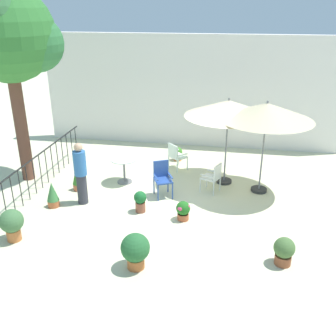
% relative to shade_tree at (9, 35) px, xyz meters
% --- Properties ---
extents(ground_plane, '(60.00, 60.00, 0.00)m').
position_rel_shade_tree_xyz_m(ground_plane, '(4.32, -0.75, -4.07)').
color(ground_plane, beige).
extents(villa_facade, '(10.60, 0.30, 3.90)m').
position_rel_shade_tree_xyz_m(villa_facade, '(4.32, 3.87, -2.12)').
color(villa_facade, white).
rests_on(villa_facade, ground).
extents(terrace_railing, '(0.03, 5.78, 1.01)m').
position_rel_shade_tree_xyz_m(terrace_railing, '(0.67, -0.75, -3.39)').
color(terrace_railing, black).
rests_on(terrace_railing, ground).
extents(shade_tree, '(2.62, 2.50, 5.34)m').
position_rel_shade_tree_xyz_m(shade_tree, '(0.00, 0.00, 0.00)').
color(shade_tree, brown).
rests_on(shade_tree, ground).
extents(patio_umbrella_0, '(2.41, 2.41, 2.49)m').
position_rel_shade_tree_xyz_m(patio_umbrella_0, '(5.71, 0.68, -1.87)').
color(patio_umbrella_0, '#2D2D2D').
rests_on(patio_umbrella_0, ground).
extents(patio_umbrella_1, '(2.43, 2.43, 2.55)m').
position_rel_shade_tree_xyz_m(patio_umbrella_1, '(6.69, 0.28, -1.81)').
color(patio_umbrella_1, '#2D2D2D').
rests_on(patio_umbrella_1, ground).
extents(cafe_table_0, '(0.78, 0.78, 0.74)m').
position_rel_shade_tree_xyz_m(cafe_table_0, '(2.85, 0.20, -3.55)').
color(cafe_table_0, silver).
rests_on(cafe_table_0, ground).
extents(patio_chair_0, '(0.60, 0.61, 0.96)m').
position_rel_shade_tree_xyz_m(patio_chair_0, '(4.09, -0.41, -3.52)').
color(patio_chair_0, '#294992').
rests_on(patio_chair_0, ground).
extents(patio_chair_1, '(0.65, 0.65, 0.85)m').
position_rel_shade_tree_xyz_m(patio_chair_1, '(4.18, 1.38, -3.57)').
color(patio_chair_1, white).
rests_on(patio_chair_1, ground).
extents(patio_chair_2, '(0.58, 0.57, 0.84)m').
position_rel_shade_tree_xyz_m(patio_chair_2, '(5.42, -0.01, -3.58)').
color(patio_chair_2, silver).
rests_on(patio_chair_2, ground).
extents(potted_plant_0, '(0.42, 0.42, 0.59)m').
position_rel_shade_tree_xyz_m(potted_plant_0, '(7.02, -2.98, -3.75)').
color(potted_plant_0, brown).
rests_on(potted_plant_0, ground).
extents(potted_plant_1, '(0.31, 0.31, 0.55)m').
position_rel_shade_tree_xyz_m(potted_plant_1, '(3.72, -1.41, -3.76)').
color(potted_plant_1, brown).
rests_on(potted_plant_1, ground).
extents(potted_plant_2, '(0.52, 0.52, 0.74)m').
position_rel_shade_tree_xyz_m(potted_plant_2, '(1.28, -3.12, -3.64)').
color(potted_plant_2, '#BD6C38').
rests_on(potted_plant_2, ground).
extents(potted_plant_3, '(0.57, 0.57, 0.75)m').
position_rel_shade_tree_xyz_m(potted_plant_3, '(4.16, -3.60, -3.65)').
color(potted_plant_3, '#B26131').
rests_on(potted_plant_3, ground).
extents(potted_plant_4, '(0.31, 0.31, 0.46)m').
position_rel_shade_tree_xyz_m(potted_plant_4, '(4.11, 2.17, -3.83)').
color(potted_plant_4, '#CE7438').
rests_on(potted_plant_4, ground).
extents(potted_plant_5, '(0.31, 0.31, 0.67)m').
position_rel_shade_tree_xyz_m(potted_plant_5, '(1.46, -1.53, -3.73)').
color(potted_plant_5, '#B86136').
rests_on(potted_plant_5, ground).
extents(potted_plant_6, '(0.34, 0.35, 0.48)m').
position_rel_shade_tree_xyz_m(potted_plant_6, '(4.82, -1.62, -3.81)').
color(potted_plant_6, '#B95B36').
rests_on(potted_plant_6, ground).
extents(potted_plant_7, '(0.32, 0.32, 0.80)m').
position_rel_shade_tree_xyz_m(potted_plant_7, '(1.73, -0.50, -3.67)').
color(potted_plant_7, '#BA623F').
rests_on(potted_plant_7, ground).
extents(standing_person, '(0.44, 0.44, 1.65)m').
position_rel_shade_tree_xyz_m(standing_person, '(2.13, -1.21, -3.22)').
color(standing_person, '#33333D').
rests_on(standing_person, ground).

